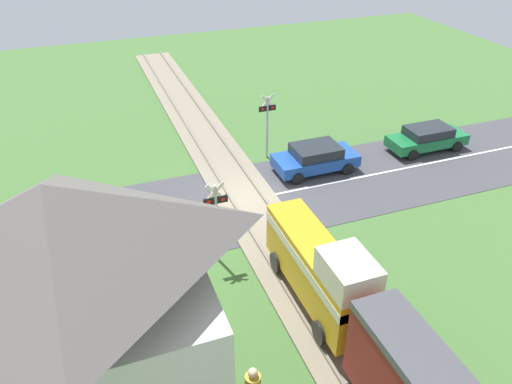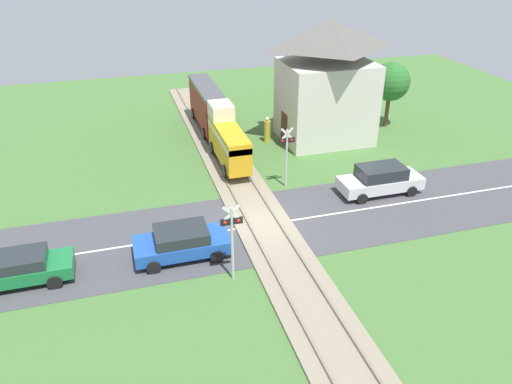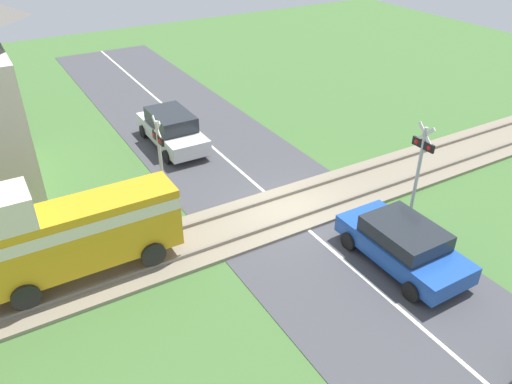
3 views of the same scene
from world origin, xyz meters
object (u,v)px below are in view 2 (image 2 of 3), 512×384
car_far_side (380,179)px  crossing_signal_west_approach (232,233)px  crossing_signal_east_approach (287,150)px  car_behind_queue (17,268)px  train (216,118)px  car_near_crossing (182,242)px  station_building (327,84)px  pedestrian_by_station (267,131)px

car_far_side → crossing_signal_west_approach: crossing_signal_west_approach is taller
crossing_signal_west_approach → crossing_signal_east_approach: 8.77m
car_behind_queue → crossing_signal_west_approach: bearing=-14.6°
train → car_near_crossing: (-4.19, -12.11, -1.12)m
crossing_signal_east_approach → station_building: station_building is taller
pedestrian_by_station → car_behind_queue: bearing=-140.8°
pedestrian_by_station → car_near_crossing: bearing=-123.1°
car_behind_queue → crossing_signal_east_approach: 14.35m
car_near_crossing → car_behind_queue: size_ratio=0.96×
car_far_side → crossing_signal_east_approach: crossing_signal_east_approach is taller
car_near_crossing → crossing_signal_east_approach: (6.63, 5.09, 1.48)m
car_behind_queue → pedestrian_by_station: size_ratio=2.47×
pedestrian_by_station → car_far_side: bearing=-67.2°
crossing_signal_west_approach → crossing_signal_east_approach: bearing=56.3°
train → car_far_side: 11.69m
car_far_side → crossing_signal_west_approach: (-9.54, -5.09, 1.40)m
crossing_signal_west_approach → pedestrian_by_station: crossing_signal_west_approach is taller
train → car_near_crossing: size_ratio=3.00×
train → car_near_crossing: train is taller
train → station_building: bearing=-8.0°
crossing_signal_west_approach → pedestrian_by_station: size_ratio=1.99×
car_behind_queue → crossing_signal_east_approach: bearing=20.9°
train → car_far_side: train is taller
crossing_signal_east_approach → car_far_side: bearing=-25.3°
car_near_crossing → car_behind_queue: 6.71m
car_far_side → car_behind_queue: bearing=-170.9°
train → crossing_signal_east_approach: (2.44, -7.03, 0.36)m
crossing_signal_west_approach → station_building: station_building is taller
crossing_signal_east_approach → car_near_crossing: bearing=-142.5°
station_building → pedestrian_by_station: 4.95m
car_behind_queue → crossing_signal_east_approach: (13.34, 5.09, 1.51)m
crossing_signal_east_approach → car_behind_queue: bearing=-159.1°
crossing_signal_east_approach → crossing_signal_west_approach: bearing=-123.7°
train → crossing_signal_west_approach: size_ratio=3.59×
car_near_crossing → crossing_signal_east_approach: bearing=37.5°
train → car_behind_queue: (-10.90, -12.11, -1.15)m
car_behind_queue → station_building: 21.52m
car_far_side → station_building: station_building is taller
car_near_crossing → station_building: bearing=44.0°
car_near_crossing → pedestrian_by_station: size_ratio=2.38×
car_near_crossing → crossing_signal_west_approach: (1.75, -2.21, 1.48)m
pedestrian_by_station → crossing_signal_west_approach: bearing=-112.9°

